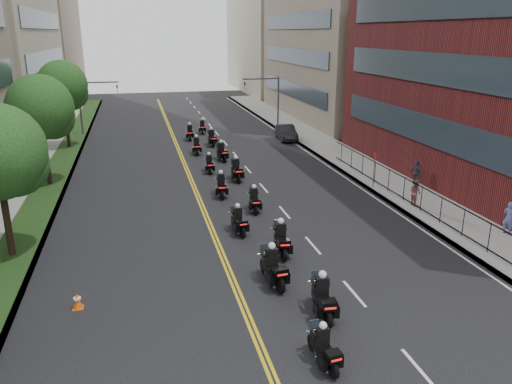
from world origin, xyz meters
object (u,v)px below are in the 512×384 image
motorcycle_5 (254,201)px  pedestrian_a (509,218)px  motorcycle_6 (221,186)px  motorcycle_9 (222,153)px  traffic_cone (77,301)px  motorcycle_0 (324,349)px  motorcycle_7 (236,171)px  pedestrian_b (416,192)px  motorcycle_1 (323,299)px  motorcycle_4 (238,222)px  motorcycle_2 (273,268)px  motorcycle_10 (197,146)px  motorcycle_13 (202,127)px  pedestrian_c (416,173)px  motorcycle_8 (209,165)px  parked_sedan (286,132)px  motorcycle_3 (281,240)px  motorcycle_11 (212,139)px  motorcycle_12 (190,133)px

motorcycle_5 → pedestrian_a: pedestrian_a is taller
motorcycle_6 → motorcycle_9: (1.64, 9.37, 0.00)m
traffic_cone → motorcycle_9: bearing=66.6°
motorcycle_0 → motorcycle_6: size_ratio=0.87×
motorcycle_5 → motorcycle_7: motorcycle_7 is taller
pedestrian_b → motorcycle_1: bearing=132.0°
motorcycle_4 → traffic_cone: bearing=-147.5°
motorcycle_2 → motorcycle_10: 24.59m
traffic_cone → motorcycle_10: bearing=72.7°
motorcycle_13 → pedestrian_c: 25.46m
pedestrian_a → traffic_cone: 21.37m
pedestrian_c → motorcycle_10: bearing=37.5°
motorcycle_8 → motorcycle_13: (1.56, 15.51, 0.02)m
parked_sedan → motorcycle_8: bearing=-127.1°
pedestrian_b → motorcycle_13: bearing=15.8°
motorcycle_9 → motorcycle_3: bearing=-97.5°
motorcycle_6 → pedestrian_b: pedestrian_b is taller
motorcycle_13 → traffic_cone: (-9.46, -33.92, -0.32)m
parked_sedan → motorcycle_4: bearing=-107.9°
motorcycle_2 → motorcycle_4: size_ratio=1.15×
motorcycle_13 → traffic_cone: size_ratio=3.34×
motorcycle_8 → motorcycle_2: bearing=-86.2°
pedestrian_a → pedestrian_b: (-2.30, 5.26, -0.08)m
motorcycle_11 → pedestrian_b: motorcycle_11 is taller
motorcycle_13 → motorcycle_2: bearing=-85.3°
motorcycle_8 → motorcycle_11: size_ratio=0.88×
motorcycle_11 → parked_sedan: bearing=4.6°
motorcycle_12 → pedestrian_b: pedestrian_b is taller
motorcycle_7 → motorcycle_11: motorcycle_7 is taller
motorcycle_0 → motorcycle_9: motorcycle_9 is taller
pedestrian_c → motorcycle_9: bearing=40.6°
parked_sedan → pedestrian_c: bearing=-71.9°
motorcycle_2 → motorcycle_7: (1.58, 15.72, -0.01)m
pedestrian_b → parked_sedan: bearing=0.9°
motorcycle_11 → motorcycle_5: bearing=-94.1°
motorcycle_0 → motorcycle_7: (1.44, 21.34, 0.12)m
motorcycle_7 → motorcycle_12: 15.14m
motorcycle_0 → motorcycle_7: motorcycle_7 is taller
motorcycle_8 → motorcycle_12: motorcycle_12 is taller
motorcycle_6 → pedestrian_a: size_ratio=1.34×
motorcycle_0 → motorcycle_3: (1.04, 8.44, 0.12)m
motorcycle_2 → pedestrian_a: (13.34, 2.15, 0.30)m
pedestrian_a → pedestrian_b: size_ratio=1.10×
motorcycle_11 → motorcycle_12: 3.66m
motorcycle_3 → pedestrian_a: 12.18m
motorcycle_8 → parked_sedan: size_ratio=0.48×
motorcycle_5 → motorcycle_10: bearing=101.3°
motorcycle_3 → pedestrian_c: 14.79m
motorcycle_4 → motorcycle_7: size_ratio=0.89×
motorcycle_9 → pedestrian_a: (11.80, -19.55, 0.34)m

